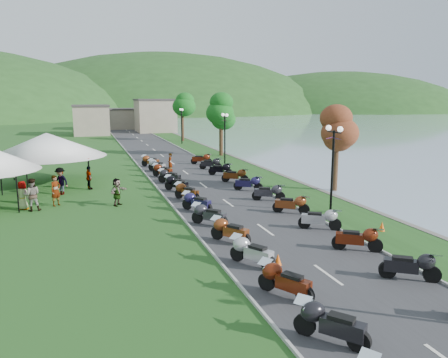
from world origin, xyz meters
TOP-DOWN VIEW (x-y plane):
  - road at (0.00, 40.00)m, footprint 7.00×120.00m
  - hills_backdrop at (0.00, 200.00)m, footprint 360.00×120.00m
  - far_building at (-2.00, 85.00)m, footprint 18.00×16.00m
  - moto_row_left at (-2.39, 17.61)m, footprint 2.60×43.51m
  - moto_row_right at (2.60, 18.49)m, footprint 2.60×41.71m
  - vendor_tent_main at (-11.16, 31.85)m, footprint 5.79×5.79m
  - tree_lakeside at (8.54, 23.32)m, footprint 2.38×2.38m
  - pedestrian_a at (-10.34, 24.66)m, footprint 0.86×0.85m
  - pedestrian_b at (-11.62, 23.75)m, footprint 0.99×0.59m
  - pedestrian_c at (-10.20, 27.92)m, footprint 1.26×1.18m
  - traffic_cone_near at (-1.40, 11.46)m, footprint 0.32×0.32m

SIDE VIEW (x-z plane):
  - hills_backdrop at x=0.00m, z-range -38.00..38.00m
  - pedestrian_a at x=-10.34m, z-range -0.96..0.96m
  - pedestrian_b at x=-11.62m, z-range -0.98..0.98m
  - pedestrian_c at x=-10.20m, z-range -0.95..0.95m
  - road at x=0.00m, z-range 0.00..0.02m
  - traffic_cone_near at x=-1.40m, z-range 0.00..0.50m
  - moto_row_left at x=-2.39m, z-range 0.00..1.10m
  - moto_row_right at x=2.60m, z-range 0.00..1.10m
  - vendor_tent_main at x=-11.16m, z-range 0.00..4.00m
  - far_building at x=-2.00m, z-range 0.00..5.00m
  - tree_lakeside at x=8.54m, z-range 0.00..6.60m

